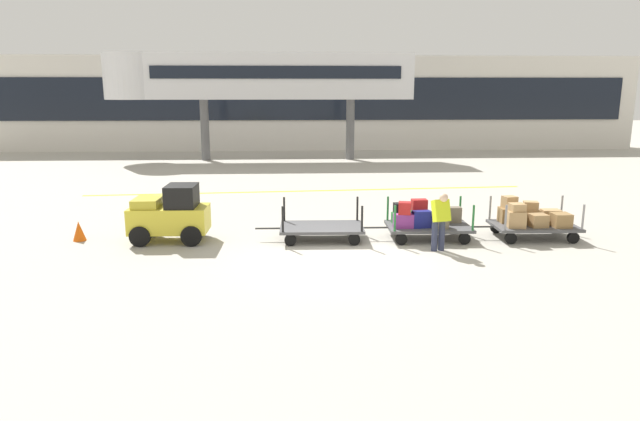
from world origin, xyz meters
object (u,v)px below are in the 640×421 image
object	(u,v)px
baggage_cart_lead	(321,228)
baggage_handler	(440,219)
baggage_cart_middle	(425,220)
baggage_cart_tail	(531,219)
baggage_tug	(171,215)
safety_cone_near	(79,231)

from	to	relation	value
baggage_cart_lead	baggage_handler	xyz separation A→B (m)	(3.00, -1.28, 0.52)
baggage_cart_middle	baggage_cart_lead	bearing A→B (deg)	179.64
baggage_cart_middle	baggage_cart_tail	size ratio (longest dim) A/B	1.00
baggage_tug	safety_cone_near	bearing A→B (deg)	176.01
baggage_cart_middle	baggage_cart_tail	bearing A→B (deg)	-1.39
baggage_cart_middle	safety_cone_near	bearing A→B (deg)	178.38
baggage_tug	baggage_handler	distance (m)	7.29
baggage_tug	baggage_cart_tail	size ratio (longest dim) A/B	0.70
baggage_tug	baggage_cart_lead	world-z (taller)	baggage_tug
baggage_cart_lead	baggage_tug	bearing A→B (deg)	178.99
baggage_tug	baggage_cart_middle	bearing A→B (deg)	-0.74
baggage_cart_lead	baggage_handler	distance (m)	3.30
baggage_cart_lead	safety_cone_near	distance (m)	6.74
baggage_cart_tail	baggage_handler	bearing A→B (deg)	-157.91
baggage_cart_lead	baggage_cart_middle	distance (m)	2.91
baggage_handler	safety_cone_near	size ratio (longest dim) A/B	2.84
baggage_tug	safety_cone_near	xyz separation A→B (m)	(-2.58, 0.18, -0.48)
safety_cone_near	baggage_tug	bearing A→B (deg)	-3.99
safety_cone_near	baggage_cart_middle	bearing A→B (deg)	-1.62
baggage_tug	baggage_cart_tail	xyz separation A→B (m)	(10.08, -0.16, -0.21)
baggage_cart_lead	baggage_cart_middle	bearing A→B (deg)	-0.36
baggage_cart_lead	baggage_cart_middle	size ratio (longest dim) A/B	1.00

